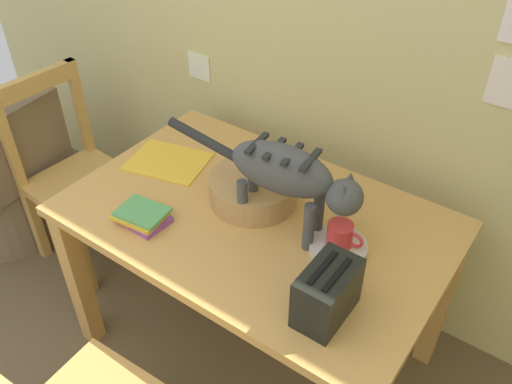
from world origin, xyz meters
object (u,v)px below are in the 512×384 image
Objects in this scene: wicker_basket at (253,188)px; dining_table at (256,234)px; magazine at (168,162)px; saucer_bowl at (338,247)px; wooden_chair_near at (76,177)px; toaster at (327,293)px; coffee_mug at (341,235)px; cat at (288,175)px; book_stack at (143,216)px; wicker_armchair at (2,187)px.

dining_table is at bearing -48.21° from wicker_basket.
magazine is 0.41m from wicker_basket.
wooden_chair_near is at bearing -179.64° from saucer_bowl.
toaster reaches higher than wicker_basket.
wooden_chair_near is (-0.98, -0.06, -0.34)m from wicker_basket.
coffee_mug is 1.40m from wooden_chair_near.
cat is 3.43× the size of toaster.
wicker_basket is at bearing 53.03° from book_stack.
dining_table is at bearing -20.78° from magazine.
dining_table is 0.48m from magazine.
coffee_mug is 0.39× the size of wicker_basket.
cat is at bearing -20.24° from magazine.
book_stack is at bearing -126.97° from wicker_basket.
saucer_bowl is 0.64× the size of magazine.
coffee_mug is at bearing 109.96° from toaster.
wicker_basket is (-0.19, 0.07, -0.18)m from cat.
coffee_mug is at bearing 89.89° from cat.
wooden_chair_near is (-0.57, -0.05, -0.30)m from magazine.
dining_table is 1.68× the size of wicker_armchair.
wicker_basket is at bearing 97.02° from wooden_chair_near.
wicker_basket is at bearing 131.79° from dining_table.
cat is at bearing -21.14° from wicker_basket.
toaster is 0.26× the size of wicker_armchair.
wooden_chair_near reaches higher than toaster.
cat is 5.57× the size of coffee_mug.
dining_table is 0.50m from toaster.
toaster reaches higher than dining_table.
dining_table is 6.57× the size of toaster.
wooden_chair_near is at bearing -79.79° from wicker_armchair.
cat is 2.32× the size of magazine.
book_stack is 0.40m from wicker_basket.
cat reaches higher than wicker_armchair.
wicker_armchair reaches higher than magazine.
book_stack is at bearing -139.17° from dining_table.
cat is 2.19× the size of wicker_basket.
toaster is at bearing -32.41° from magazine.
wicker_armchair reaches higher than dining_table.
wooden_chair_near is (-1.35, -0.01, -0.31)m from saucer_bowl.
saucer_bowl is at bearing 23.41° from book_stack.
toaster is 1.99m from wicker_armchair.
wicker_armchair is (-1.20, 0.11, -0.50)m from book_stack.
coffee_mug is 0.79m from magazine.
saucer_bowl is at bearing 110.68° from toaster.
cat reaches higher than wooden_chair_near.
magazine is at bearing -178.93° from wicker_basket.
magazine is at bearing -102.33° from cat.
book_stack is at bearing -156.71° from coffee_mug.
wicker_armchair is at bearing 176.47° from magazine.
wooden_chair_near reaches higher than dining_table.
toaster is at bearing 84.24° from wooden_chair_near.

